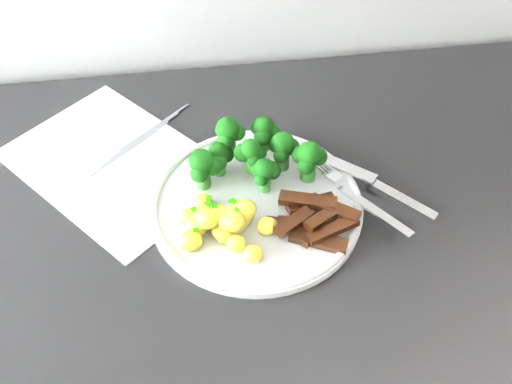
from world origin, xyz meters
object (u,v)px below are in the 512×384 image
(recipe_paper, at_px, (115,163))
(fork, at_px, (360,198))
(potatoes, at_px, (223,222))
(counter, at_px, (255,360))
(broccoli, at_px, (253,152))
(plate, at_px, (256,204))
(knife, at_px, (382,189))
(beef_strips, at_px, (314,220))

(recipe_paper, xyz_separation_m, fork, (0.31, -0.12, 0.02))
(recipe_paper, height_order, potatoes, potatoes)
(counter, height_order, fork, fork)
(broccoli, xyz_separation_m, fork, (0.13, -0.07, -0.03))
(recipe_paper, height_order, broccoli, broccoli)
(plate, bearing_deg, knife, 0.32)
(broccoli, height_order, fork, broccoli)
(potatoes, xyz_separation_m, knife, (0.21, 0.04, -0.02))
(plate, relative_size, beef_strips, 2.31)
(broccoli, distance_m, beef_strips, 0.12)
(beef_strips, height_order, knife, beef_strips)
(broccoli, relative_size, potatoes, 1.47)
(counter, bearing_deg, plate, -86.83)
(beef_strips, xyz_separation_m, fork, (0.07, 0.03, -0.00))
(broccoli, distance_m, knife, 0.18)
(recipe_paper, relative_size, potatoes, 2.92)
(recipe_paper, relative_size, fork, 2.22)
(counter, distance_m, fork, 0.48)
(recipe_paper, relative_size, plate, 1.29)
(plate, distance_m, broccoli, 0.07)
(plate, relative_size, potatoes, 2.26)
(fork, bearing_deg, plate, 172.26)
(counter, distance_m, beef_strips, 0.47)
(beef_strips, bearing_deg, plate, 144.18)
(recipe_paper, bearing_deg, fork, -21.70)
(recipe_paper, xyz_separation_m, potatoes, (0.14, -0.14, 0.02))
(beef_strips, xyz_separation_m, knife, (0.10, 0.05, -0.01))
(recipe_paper, distance_m, potatoes, 0.20)
(counter, distance_m, knife, 0.48)
(plate, xyz_separation_m, broccoli, (0.00, 0.05, 0.04))
(plate, height_order, fork, fork)
(counter, relative_size, beef_strips, 20.10)
(broccoli, bearing_deg, fork, -29.31)
(plate, xyz_separation_m, potatoes, (-0.05, -0.04, 0.02))
(plate, xyz_separation_m, knife, (0.17, 0.00, 0.00))
(knife, bearing_deg, fork, -152.94)
(potatoes, xyz_separation_m, fork, (0.18, 0.02, -0.01))
(counter, xyz_separation_m, recipe_paper, (-0.18, 0.10, 0.45))
(broccoli, bearing_deg, recipe_paper, 164.03)
(broccoli, relative_size, beef_strips, 1.50)
(recipe_paper, distance_m, broccoli, 0.20)
(plate, xyz_separation_m, fork, (0.13, -0.02, 0.01))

